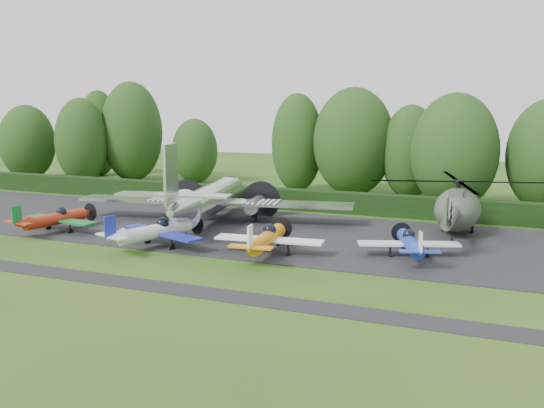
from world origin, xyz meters
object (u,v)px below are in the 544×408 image
at_px(light_plane_red, 56,219).
at_px(light_plane_blue, 410,243).
at_px(transport_plane, 208,200).
at_px(light_plane_orange, 267,239).
at_px(light_plane_white, 156,231).
at_px(helicopter, 458,206).

distance_m(light_plane_red, light_plane_blue, 28.35).
xyz_separation_m(transport_plane, light_plane_orange, (8.87, -7.98, -0.98)).
height_order(transport_plane, light_plane_orange, transport_plane).
distance_m(light_plane_white, light_plane_blue, 18.18).
relative_size(light_plane_red, helicopter, 0.47).
bearing_deg(transport_plane, light_plane_blue, -4.43).
height_order(transport_plane, light_plane_blue, transport_plane).
xyz_separation_m(light_plane_white, light_plane_blue, (17.75, 3.92, -0.14)).
distance_m(light_plane_white, helicopter, 23.77).
bearing_deg(light_plane_white, transport_plane, 73.08).
bearing_deg(light_plane_white, light_plane_orange, -13.31).
bearing_deg(light_plane_blue, helicopter, 96.19).
xyz_separation_m(light_plane_orange, helicopter, (11.49, 11.94, 1.15)).
height_order(light_plane_red, light_plane_white, light_plane_white).
distance_m(light_plane_red, light_plane_white, 10.58).
bearing_deg(light_plane_white, light_plane_blue, -7.21).
bearing_deg(helicopter, transport_plane, -168.54).
bearing_deg(helicopter, light_plane_white, -146.67).
relative_size(light_plane_red, light_plane_blue, 1.05).
xyz_separation_m(light_plane_orange, light_plane_blue, (9.31, 2.98, -0.13)).
xyz_separation_m(transport_plane, light_plane_white, (0.43, -8.93, -0.97)).
distance_m(transport_plane, light_plane_white, 8.99).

